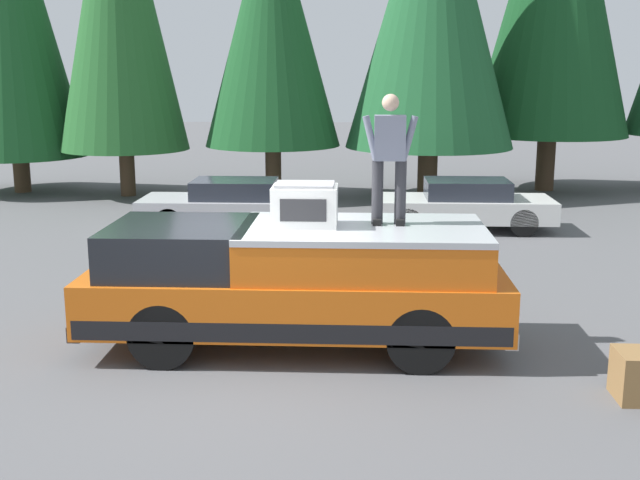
# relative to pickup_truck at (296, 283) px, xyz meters

# --- Properties ---
(ground_plane) EXTENTS (90.00, 90.00, 0.00)m
(ground_plane) POSITION_rel_pickup_truck_xyz_m (-0.44, 0.62, -0.87)
(ground_plane) COLOR #565659
(pickup_truck) EXTENTS (2.01, 5.54, 1.65)m
(pickup_truck) POSITION_rel_pickup_truck_xyz_m (0.00, 0.00, 0.00)
(pickup_truck) COLOR orange
(pickup_truck) RESTS_ON ground
(compressor_unit) EXTENTS (0.65, 0.84, 0.56)m
(compressor_unit) POSITION_rel_pickup_truck_xyz_m (-0.00, -0.12, 1.05)
(compressor_unit) COLOR white
(compressor_unit) RESTS_ON pickup_truck
(person_on_truck_bed) EXTENTS (0.29, 0.72, 1.69)m
(person_on_truck_bed) POSITION_rel_pickup_truck_xyz_m (0.17, -1.21, 1.68)
(person_on_truck_bed) COLOR #333338
(person_on_truck_bed) RESTS_ON pickup_truck
(parked_car_white) EXTENTS (1.64, 4.10, 1.16)m
(parked_car_white) POSITION_rel_pickup_truck_xyz_m (7.97, -3.23, -0.29)
(parked_car_white) COLOR white
(parked_car_white) RESTS_ON ground
(parked_car_silver) EXTENTS (1.64, 4.10, 1.16)m
(parked_car_silver) POSITION_rel_pickup_truck_xyz_m (7.72, 2.10, -0.29)
(parked_car_silver) COLOR silver
(parked_car_silver) RESTS_ON ground
(conifer_center_right) EXTENTS (3.82, 3.82, 8.38)m
(conifer_center_right) POSITION_rel_pickup_truck_xyz_m (12.46, 1.63, 4.05)
(conifer_center_right) COLOR #4C3826
(conifer_center_right) RESTS_ON ground
(conifer_far_right) EXTENTS (4.05, 4.05, 9.80)m
(conifer_far_right) POSITION_rel_pickup_truck_xyz_m (13.06, 9.30, 4.56)
(conifer_far_right) COLOR #4C3826
(conifer_far_right) RESTS_ON ground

